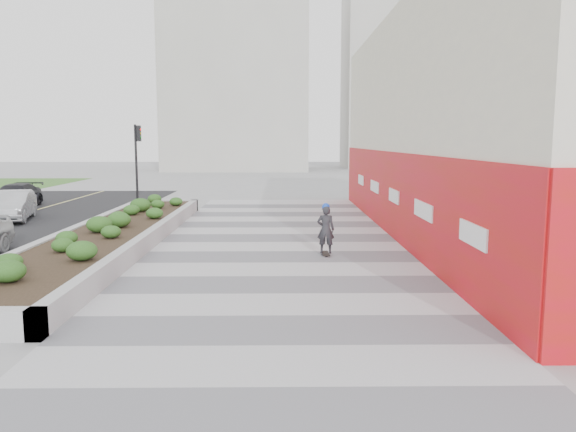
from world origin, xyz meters
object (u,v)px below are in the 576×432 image
traffic_signal_near (137,153)px  car_silver (13,206)px  skateboarder (326,229)px  planter (111,232)px  car_dark (15,196)px

traffic_signal_near → car_silver: (-4.17, -4.79, -2.12)m
skateboarder → planter: bearing=163.7°
traffic_signal_near → car_silver: 6.70m
planter → traffic_signal_near: bearing=99.3°
skateboarder → car_dark: bearing=139.3°
skateboarder → car_silver: skateboarder is taller
car_dark → planter: bearing=-55.4°
skateboarder → car_silver: bearing=147.9°
car_silver → car_dark: (-2.01, 4.48, -0.03)m
planter → car_silver: car_silver is taller
planter → car_dark: bearing=127.8°
planter → car_silver: bearing=135.9°
planter → car_dark: size_ratio=4.31×
car_silver → car_dark: bearing=99.5°
planter → traffic_signal_near: size_ratio=4.29×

